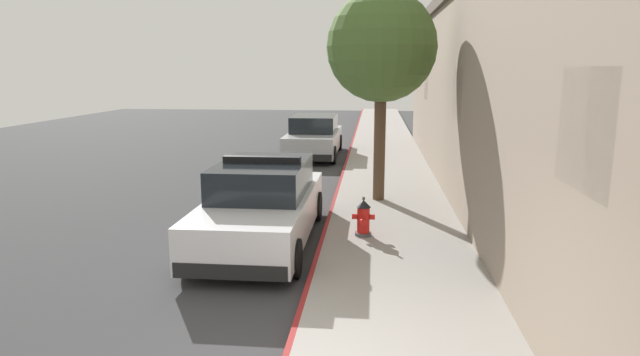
% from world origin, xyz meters
% --- Properties ---
extents(ground_plane, '(31.75, 60.00, 0.20)m').
position_xyz_m(ground_plane, '(-4.63, 10.00, -0.10)').
color(ground_plane, '#353538').
extents(sidewalk_pavement, '(2.73, 60.00, 0.15)m').
position_xyz_m(sidewalk_pavement, '(1.37, 10.00, 0.08)').
color(sidewalk_pavement, gray).
rests_on(sidewalk_pavement, ground).
extents(curb_painted_edge, '(0.08, 60.00, 0.15)m').
position_xyz_m(curb_painted_edge, '(-0.04, 10.00, 0.08)').
color(curb_painted_edge, maroon).
rests_on(curb_painted_edge, ground).
extents(storefront_building, '(7.38, 27.09, 5.40)m').
position_xyz_m(storefront_building, '(6.30, 7.75, 2.71)').
color(storefront_building, gray).
rests_on(storefront_building, ground).
extents(police_cruiser, '(1.94, 4.84, 1.68)m').
position_xyz_m(police_cruiser, '(-1.21, 5.20, 0.74)').
color(police_cruiser, white).
rests_on(police_cruiser, ground).
extents(parked_car_silver_ahead, '(1.94, 4.84, 1.56)m').
position_xyz_m(parked_car_silver_ahead, '(-1.40, 15.96, 0.74)').
color(parked_car_silver_ahead, '#B2B5BA').
rests_on(parked_car_silver_ahead, ground).
extents(fire_hydrant, '(0.44, 0.40, 0.76)m').
position_xyz_m(fire_hydrant, '(0.73, 5.34, 0.50)').
color(fire_hydrant, '#4C4C51').
rests_on(fire_hydrant, sidewalk_pavement).
extents(street_tree, '(2.60, 2.60, 4.97)m').
position_xyz_m(street_tree, '(1.04, 8.37, 3.80)').
color(street_tree, brown).
rests_on(street_tree, sidewalk_pavement).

